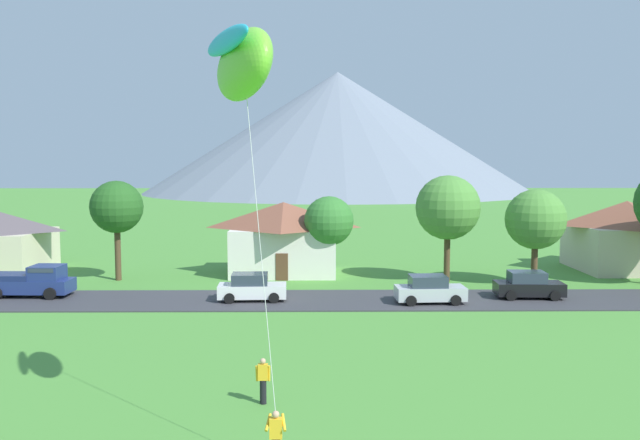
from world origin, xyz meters
TOP-DOWN VIEW (x-y plane):
  - road_strip at (0.00, 30.75)m, footprint 160.00×6.19m
  - mountain_far_east_ridge at (0.22, 175.81)m, footprint 86.85×86.85m
  - mountain_central_ridge at (6.33, 173.44)m, footprint 105.34×105.34m
  - house_leftmost at (-2.71, 40.84)m, footprint 8.51×6.66m
  - house_left_center at (24.52, 42.17)m, footprint 8.25×8.23m
  - tree_near_left at (15.10, 35.82)m, footprint 4.20×4.20m
  - tree_left_of_center at (0.74, 38.60)m, footprint 3.66×3.66m
  - tree_center at (-14.69, 38.04)m, footprint 3.80×3.80m
  - tree_near_right at (9.23, 37.20)m, footprint 4.63×4.63m
  - parked_car_black_mid_west at (13.18, 31.13)m, footprint 4.27×2.22m
  - parked_car_white_mid_east at (-4.25, 30.59)m, footprint 4.27×2.21m
  - parked_car_silver_east_end at (6.68, 29.77)m, footprint 4.28×2.24m
  - pickup_truck_navy_west_side at (-18.37, 31.96)m, footprint 5.26×2.46m
  - kite_flyer_with_kite at (-2.53, 9.99)m, footprint 2.98×4.05m
  - watcher_person at (-2.24, 13.19)m, footprint 0.56×0.24m

SIDE VIEW (x-z plane):
  - road_strip at x=0.00m, z-range 0.00..0.08m
  - parked_car_black_mid_west at x=13.18m, z-range 0.03..1.71m
  - parked_car_white_mid_east at x=-4.25m, z-range 0.03..1.71m
  - parked_car_silver_east_end at x=6.68m, z-range 0.03..1.71m
  - watcher_person at x=-2.24m, z-range 0.04..1.71m
  - pickup_truck_navy_west_side at x=-18.37m, z-range 0.06..2.06m
  - house_left_center at x=24.52m, z-range 0.10..5.64m
  - house_leftmost at x=-2.71m, z-range 0.10..5.64m
  - tree_left_of_center at x=0.74m, z-range 1.20..7.33m
  - tree_near_left at x=15.10m, z-range 1.25..8.01m
  - tree_center at x=-14.69m, z-range 1.69..8.98m
  - tree_near_right at x=9.23m, z-range 1.51..9.20m
  - kite_flyer_with_kite at x=-2.53m, z-range 5.13..17.89m
  - mountain_far_east_ridge at x=0.22m, z-range 0.00..26.86m
  - mountain_central_ridge at x=6.33m, z-range 0.00..32.84m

